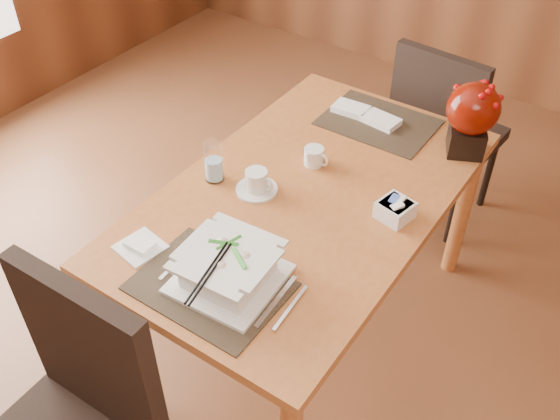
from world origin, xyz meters
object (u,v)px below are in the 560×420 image
Objects in this scene: coffee_cup at (257,183)px; water_glass at (213,161)px; soup_setting at (228,268)px; sugar_caddy at (395,210)px; berry_decor at (472,115)px; far_chair at (441,128)px; creamer_jug at (314,156)px; dining_table at (306,213)px; bread_plate at (140,247)px.

coffee_cup is 0.18m from water_glass.
sugar_caddy is (0.28, 0.56, -0.03)m from soup_setting.
berry_decor reaches higher than coffee_cup.
creamer_jug is at bearing 80.94° from far_chair.
berry_decor is at bearing 124.57° from far_chair.
far_chair is (-0.23, 0.42, -0.37)m from berry_decor.
coffee_cup reaches higher than dining_table.
far_chair reaches higher than dining_table.
bread_plate is (-0.22, -0.71, -0.03)m from creamer_jug.
berry_decor is at bearing 49.45° from creamer_jug.
creamer_jug is 0.40m from sugar_caddy.
creamer_jug is at bearing 95.51° from soup_setting.
soup_setting is 2.36× the size of bread_plate.
sugar_caddy reaches higher than bread_plate.
soup_setting is 3.01× the size of sugar_caddy.
dining_table is 11.02× the size of bread_plate.
dining_table is 9.88× the size of coffee_cup.
coffee_cup is 0.50m from sugar_caddy.
coffee_cup is (-0.16, -0.09, 0.13)m from dining_table.
coffee_cup is 1.57× the size of creamer_jug.
coffee_cup reaches higher than creamer_jug.
water_glass is at bearing 94.05° from bread_plate.
bread_plate is at bearing -106.86° from coffee_cup.
creamer_jug is 0.74m from bread_plate.
dining_table is 0.99m from far_chair.
bread_plate is at bearing -99.94° from creamer_jug.
soup_setting is 1.99× the size of water_glass.
creamer_jug is (-0.07, 0.16, 0.13)m from dining_table.
berry_decor is at bearing 84.29° from sugar_caddy.
dining_table is at bearing 31.22° from coffee_cup.
water_glass reaches higher than creamer_jug.
water_glass is at bearing -158.66° from dining_table.
bread_plate reaches higher than dining_table.
berry_decor is at bearing 44.62° from water_glass.
far_chair is (0.10, 1.47, -0.27)m from soup_setting.
soup_setting is 3.33× the size of creamer_jug.
water_glass is 0.55× the size of berry_decor.
water_glass reaches higher than sugar_caddy.
creamer_jug is (-0.11, 0.66, -0.03)m from soup_setting.
creamer_jug is at bearing 114.51° from dining_table.
bread_plate is (0.03, -0.42, -0.08)m from water_glass.
water_glass is (-0.17, -0.03, 0.04)m from coffee_cup.
dining_table is at bearing -123.52° from berry_decor.
far_chair is at bearing 82.04° from dining_table.
creamer_jug is at bearing 48.66° from water_glass.
soup_setting is 2.12× the size of coffee_cup.
water_glass is 0.98m from berry_decor.
coffee_cup is at bearing 10.76° from water_glass.
coffee_cup is at bearing 73.14° from bread_plate.
water_glass is 1.67× the size of creamer_jug.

